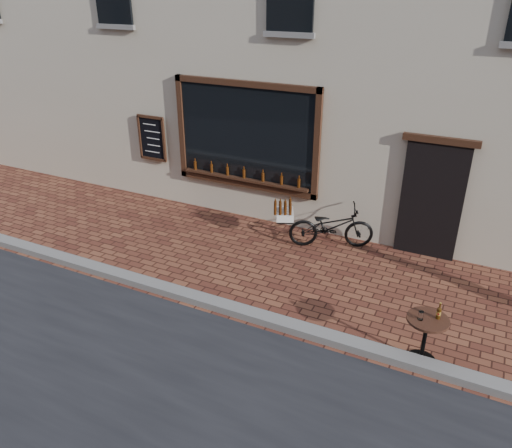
% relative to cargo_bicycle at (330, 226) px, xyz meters
% --- Properties ---
extents(ground, '(90.00, 90.00, 0.00)m').
position_rel_cargo_bicycle_xyz_m(ground, '(-0.16, -2.97, -0.44)').
color(ground, '#50241A').
rests_on(ground, ground).
extents(kerb, '(90.00, 0.25, 0.12)m').
position_rel_cargo_bicycle_xyz_m(kerb, '(-0.16, -2.77, -0.38)').
color(kerb, slate).
rests_on(kerb, ground).
extents(cargo_bicycle, '(1.94, 1.25, 0.92)m').
position_rel_cargo_bicycle_xyz_m(cargo_bicycle, '(0.00, 0.00, 0.00)').
color(cargo_bicycle, black).
rests_on(cargo_bicycle, ground).
extents(bistro_table, '(0.56, 0.56, 0.96)m').
position_rel_cargo_bicycle_xyz_m(bistro_table, '(2.23, -2.62, 0.07)').
color(bistro_table, black).
rests_on(bistro_table, ground).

